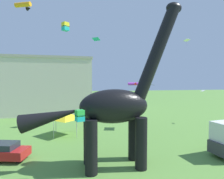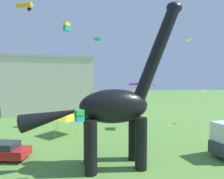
# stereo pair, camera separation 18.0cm
# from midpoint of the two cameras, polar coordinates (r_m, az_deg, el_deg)

# --- Properties ---
(dinosaur_sculpture) EXTENTS (12.95, 2.74, 13.54)m
(dinosaur_sculpture) POSITION_cam_midpoint_polar(r_m,az_deg,el_deg) (14.34, 0.12, -5.37)
(dinosaur_sculpture) COLOR black
(dinosaur_sculpture) RESTS_ON ground_plane
(parked_sedan_left) EXTENTS (4.52, 2.83, 1.55)m
(parked_sedan_left) POSITION_cam_midpoint_polar(r_m,az_deg,el_deg) (19.02, -31.74, -16.44)
(parked_sedan_left) COLOR red
(parked_sedan_left) RESTS_ON ground_plane
(festival_canopy_tent) EXTENTS (3.15, 3.15, 3.00)m
(festival_canopy_tent) POSITION_cam_midpoint_polar(r_m,az_deg,el_deg) (23.76, -14.80, -8.03)
(festival_canopy_tent) COLOR #B2B2B7
(festival_canopy_tent) RESTS_ON ground_plane
(kite_high_right) EXTENTS (1.18, 1.18, 1.21)m
(kite_high_right) POSITION_cam_midpoint_polar(r_m,az_deg,el_deg) (29.13, -14.87, 18.86)
(kite_high_right) COLOR yellow
(kite_near_high) EXTENTS (2.42, 2.38, 0.69)m
(kite_near_high) POSITION_cam_midpoint_polar(r_m,az_deg,el_deg) (31.02, -26.42, 22.94)
(kite_near_high) COLOR orange
(kite_high_left) EXTENTS (1.32, 1.26, 0.34)m
(kite_high_left) POSITION_cam_midpoint_polar(r_m,az_deg,el_deg) (28.05, -5.29, 15.75)
(kite_high_left) COLOR #19B2B7
(kite_far_left) EXTENTS (1.66, 1.98, 0.25)m
(kite_far_left) POSITION_cam_midpoint_polar(r_m,az_deg,el_deg) (26.48, 11.85, 1.60)
(kite_far_left) COLOR black
(kite_drifting) EXTENTS (2.03, 1.74, 0.59)m
(kite_drifting) POSITION_cam_midpoint_polar(r_m,az_deg,el_deg) (34.66, 6.73, 1.80)
(kite_drifting) COLOR purple
(kite_mid_right) EXTENTS (0.69, 0.69, 0.77)m
(kite_mid_right) POSITION_cam_midpoint_polar(r_m,az_deg,el_deg) (12.59, -10.68, -8.18)
(kite_mid_right) COLOR green
(kite_near_low) EXTENTS (0.56, 0.73, 0.18)m
(kite_near_low) POSITION_cam_midpoint_polar(r_m,az_deg,el_deg) (32.94, 26.92, -0.35)
(kite_near_low) COLOR white
(kite_far_right) EXTENTS (1.54, 1.34, 1.64)m
(kite_far_right) POSITION_cam_midpoint_polar(r_m,az_deg,el_deg) (41.01, 22.69, 14.33)
(kite_far_right) COLOR white
(background_building_block) EXTENTS (17.65, 13.98, 11.95)m
(background_building_block) POSITION_cam_midpoint_polar(r_m,az_deg,el_deg) (43.53, -18.83, 1.25)
(background_building_block) COLOR beige
(background_building_block) RESTS_ON ground_plane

